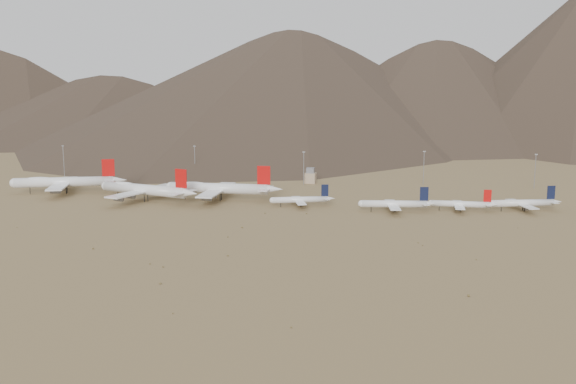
% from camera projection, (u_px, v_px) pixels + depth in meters
% --- Properties ---
extents(ground, '(3000.00, 3000.00, 0.00)m').
position_uv_depth(ground, '(226.00, 211.00, 388.50)').
color(ground, olive).
rests_on(ground, ground).
extents(mountain_ridge, '(4400.00, 1000.00, 300.00)m').
position_uv_depth(mountain_ridge, '(369.00, 44.00, 1229.74)').
color(mountain_ridge, '#47352A').
rests_on(mountain_ridge, ground).
extents(widebody_west, '(75.99, 60.78, 23.72)m').
position_uv_depth(widebody_west, '(65.00, 182.00, 450.76)').
color(widebody_west, white).
rests_on(widebody_west, ground).
extents(widebody_centre, '(76.77, 60.68, 23.37)m').
position_uv_depth(widebody_centre, '(145.00, 189.00, 419.53)').
color(widebody_centre, white).
rests_on(widebody_centre, ground).
extents(widebody_east, '(79.66, 61.20, 23.65)m').
position_uv_depth(widebody_east, '(219.00, 188.00, 423.82)').
color(widebody_east, white).
rests_on(widebody_east, ground).
extents(narrowbody_a, '(39.96, 29.86, 13.78)m').
position_uv_depth(narrowbody_a, '(301.00, 200.00, 403.09)').
color(narrowbody_a, white).
rests_on(narrowbody_a, ground).
extents(narrowbody_b, '(46.43, 33.89, 15.44)m').
position_uv_depth(narrowbody_b, '(396.00, 204.00, 385.89)').
color(narrowbody_b, white).
rests_on(narrowbody_b, ground).
extents(narrowbody_c, '(41.58, 29.75, 13.71)m').
position_uv_depth(narrowbody_c, '(462.00, 204.00, 388.23)').
color(narrowbody_c, white).
rests_on(narrowbody_c, ground).
extents(narrowbody_d, '(44.55, 33.18, 15.25)m').
position_uv_depth(narrowbody_d, '(525.00, 203.00, 389.32)').
color(narrowbody_d, white).
rests_on(narrowbody_d, ground).
extents(control_tower, '(8.00, 8.00, 12.00)m').
position_uv_depth(control_tower, '(310.00, 176.00, 496.82)').
color(control_tower, tan).
rests_on(control_tower, ground).
extents(mast_far_west, '(2.00, 0.60, 25.70)m').
position_uv_depth(mast_far_west, '(64.00, 159.00, 532.39)').
color(mast_far_west, gray).
rests_on(mast_far_west, ground).
extents(mast_west, '(2.00, 0.60, 25.70)m').
position_uv_depth(mast_west, '(195.00, 160.00, 530.35)').
color(mast_west, gray).
rests_on(mast_west, ground).
extents(mast_centre, '(2.00, 0.60, 25.70)m').
position_uv_depth(mast_centre, '(304.00, 167.00, 486.02)').
color(mast_centre, gray).
rests_on(mast_centre, ground).
extents(mast_east, '(2.00, 0.60, 25.70)m').
position_uv_depth(mast_east, '(424.00, 166.00, 489.55)').
color(mast_east, gray).
rests_on(mast_east, ground).
extents(mast_far_east, '(2.00, 0.60, 25.70)m').
position_uv_depth(mast_far_east, '(535.00, 169.00, 469.82)').
color(mast_far_east, gray).
rests_on(mast_far_east, ground).
extents(desert_scrub, '(440.96, 178.79, 0.86)m').
position_uv_depth(desert_scrub, '(181.00, 244.00, 308.25)').
color(desert_scrub, brown).
rests_on(desert_scrub, ground).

